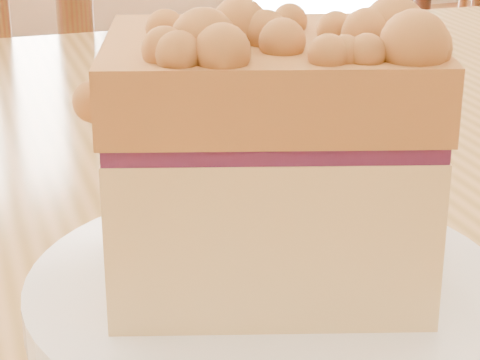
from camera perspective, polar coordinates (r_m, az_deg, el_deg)
name	(u,v)px	position (r m, az deg, el deg)	size (l,w,h in m)	color
plate	(267,296)	(0.41, 1.65, -7.10)	(0.21, 0.21, 0.02)	white
cake_slice	(268,149)	(0.38, 1.74, 1.87)	(0.16, 0.14, 0.12)	#DDC47D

